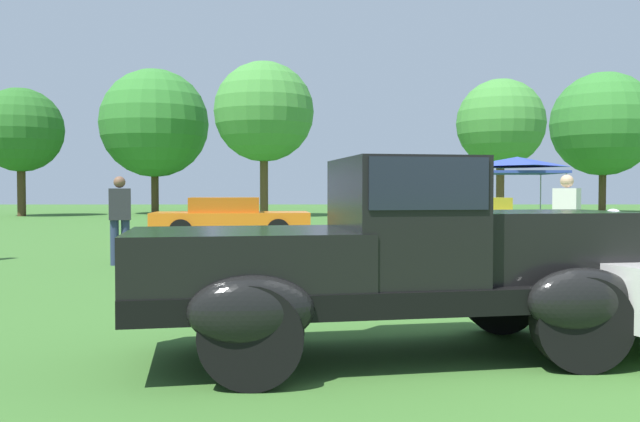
# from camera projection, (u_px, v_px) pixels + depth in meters

# --- Properties ---
(ground_plane) EXTENTS (120.00, 120.00, 0.00)m
(ground_plane) POSITION_uv_depth(u_px,v_px,m) (472.00, 358.00, 5.63)
(ground_plane) COLOR #386628
(feature_pickup_truck) EXTENTS (4.56, 2.38, 1.70)m
(feature_pickup_truck) POSITION_uv_depth(u_px,v_px,m) (393.00, 256.00, 5.68)
(feature_pickup_truck) COLOR black
(feature_pickup_truck) RESTS_ON ground_plane
(show_car_orange) EXTENTS (4.53, 2.07, 1.22)m
(show_car_orange) POSITION_uv_depth(u_px,v_px,m) (230.00, 219.00, 18.84)
(show_car_orange) COLOR orange
(show_car_orange) RESTS_ON ground_plane
(show_car_yellow) EXTENTS (4.55, 2.66, 1.22)m
(show_car_yellow) POSITION_uv_depth(u_px,v_px,m) (474.00, 220.00, 18.59)
(show_car_yellow) COLOR yellow
(show_car_yellow) RESTS_ON ground_plane
(spectator_between_cars) EXTENTS (0.46, 0.44, 1.69)m
(spectator_between_cars) POSITION_uv_depth(u_px,v_px,m) (566.00, 221.00, 11.21)
(spectator_between_cars) COLOR #7F7056
(spectator_between_cars) RESTS_ON ground_plane
(spectator_far_side) EXTENTS (0.46, 0.35, 1.69)m
(spectator_far_side) POSITION_uv_depth(u_px,v_px,m) (120.00, 217.00, 12.60)
(spectator_far_side) COLOR #283351
(spectator_far_side) RESTS_ON ground_plane
(canopy_tent_left_field) EXTENTS (3.07, 3.07, 2.71)m
(canopy_tent_left_field) POSITION_uv_depth(u_px,v_px,m) (517.00, 164.00, 25.56)
(canopy_tent_left_field) COLOR #B7B7BC
(canopy_tent_left_field) RESTS_ON ground_plane
(treeline_far_left) EXTENTS (4.56, 4.56, 6.98)m
(treeline_far_left) POSITION_uv_depth(u_px,v_px,m) (21.00, 130.00, 36.04)
(treeline_far_left) COLOR #47331E
(treeline_far_left) RESTS_ON ground_plane
(treeline_mid_left) EXTENTS (6.41, 6.41, 8.60)m
(treeline_mid_left) POSITION_uv_depth(u_px,v_px,m) (154.00, 123.00, 39.41)
(treeline_mid_left) COLOR #47331E
(treeline_mid_left) RESTS_ON ground_plane
(treeline_center) EXTENTS (5.39, 5.39, 8.34)m
(treeline_center) POSITION_uv_depth(u_px,v_px,m) (264.00, 112.00, 35.71)
(treeline_center) COLOR brown
(treeline_center) RESTS_ON ground_plane
(treeline_mid_right) EXTENTS (4.81, 4.81, 7.49)m
(treeline_mid_right) POSITION_uv_depth(u_px,v_px,m) (501.00, 123.00, 36.23)
(treeline_mid_right) COLOR brown
(treeline_mid_right) RESTS_ON ground_plane
(treeline_far_right) EXTENTS (6.42, 6.42, 8.74)m
(treeline_far_right) POSITION_uv_depth(u_px,v_px,m) (603.00, 124.00, 41.20)
(treeline_far_right) COLOR #47331E
(treeline_far_right) RESTS_ON ground_plane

